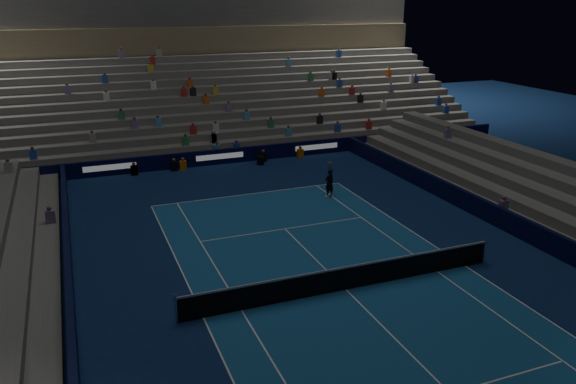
{
  "coord_description": "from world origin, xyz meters",
  "views": [
    {
      "loc": [
        -8.98,
        -16.94,
        10.43
      ],
      "look_at": [
        0.0,
        6.0,
        2.0
      ],
      "focal_mm": 35.32,
      "sensor_mm": 36.0,
      "label": 1
    }
  ],
  "objects": [
    {
      "name": "broadcast_camera",
      "position": [
        2.51,
        17.45,
        0.3
      ],
      "size": [
        0.54,
        0.93,
        0.57
      ],
      "color": "black",
      "rests_on": "ground"
    },
    {
      "name": "sponsor_barrier_far",
      "position": [
        0.0,
        18.5,
        0.5
      ],
      "size": [
        44.0,
        0.25,
        1.0
      ],
      "primitive_type": "cube",
      "color": "black",
      "rests_on": "ground"
    },
    {
      "name": "sponsor_barrier_west",
      "position": [
        -9.7,
        0.0,
        0.5
      ],
      "size": [
        0.25,
        37.0,
        1.0
      ],
      "primitive_type": "cube",
      "color": "black",
      "rests_on": "ground"
    },
    {
      "name": "grandstand_main",
      "position": [
        0.0,
        27.9,
        3.38
      ],
      "size": [
        44.0,
        15.2,
        11.2
      ],
      "color": "#63635E",
      "rests_on": "ground"
    },
    {
      "name": "court_surface",
      "position": [
        0.0,
        0.0,
        0.01
      ],
      "size": [
        10.97,
        23.77,
        0.01
      ],
      "primitive_type": "cube",
      "color": "#174F83",
      "rests_on": "ground"
    },
    {
      "name": "ground",
      "position": [
        0.0,
        0.0,
        0.0
      ],
      "size": [
        90.0,
        90.0,
        0.0
      ],
      "primitive_type": "plane",
      "color": "#0C1F48",
      "rests_on": "ground"
    },
    {
      "name": "sponsor_barrier_east",
      "position": [
        9.7,
        0.0,
        0.5
      ],
      "size": [
        0.25,
        37.0,
        1.0
      ],
      "primitive_type": "cube",
      "color": "black",
      "rests_on": "ground"
    },
    {
      "name": "tennis_net",
      "position": [
        0.0,
        0.0,
        0.5
      ],
      "size": [
        12.9,
        0.1,
        1.1
      ],
      "color": "#B2B2B7",
      "rests_on": "ground"
    },
    {
      "name": "tennis_player",
      "position": [
        3.95,
        9.84,
        0.8
      ],
      "size": [
        0.66,
        0.52,
        1.61
      ],
      "primitive_type": "imported",
      "rotation": [
        0.0,
        0.0,
        3.4
      ],
      "color": "black",
      "rests_on": "ground"
    }
  ]
}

